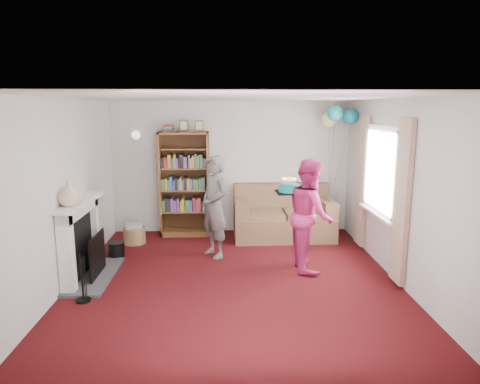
{
  "coord_description": "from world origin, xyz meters",
  "views": [
    {
      "loc": [
        -0.13,
        -5.61,
        2.37
      ],
      "look_at": [
        0.1,
        0.6,
        1.14
      ],
      "focal_mm": 32.0,
      "sensor_mm": 36.0,
      "label": 1
    }
  ],
  "objects_px": {
    "sofa": "(283,218)",
    "person_magenta": "(310,214)",
    "person_striped": "(214,207)",
    "birthday_cake": "(289,189)",
    "bookcase": "(185,185)"
  },
  "relations": [
    {
      "from": "bookcase",
      "to": "sofa",
      "type": "relative_size",
      "value": 1.19
    },
    {
      "from": "sofa",
      "to": "person_magenta",
      "type": "bearing_deg",
      "value": -84.69
    },
    {
      "from": "bookcase",
      "to": "sofa",
      "type": "distance_m",
      "value": 1.94
    },
    {
      "from": "sofa",
      "to": "person_magenta",
      "type": "height_order",
      "value": "person_magenta"
    },
    {
      "from": "sofa",
      "to": "person_striped",
      "type": "bearing_deg",
      "value": -141.26
    },
    {
      "from": "person_striped",
      "to": "sofa",
      "type": "bearing_deg",
      "value": 96.44
    },
    {
      "from": "person_striped",
      "to": "person_magenta",
      "type": "relative_size",
      "value": 0.99
    },
    {
      "from": "person_magenta",
      "to": "birthday_cake",
      "type": "relative_size",
      "value": 4.41
    },
    {
      "from": "birthday_cake",
      "to": "sofa",
      "type": "bearing_deg",
      "value": 85.14
    },
    {
      "from": "bookcase",
      "to": "birthday_cake",
      "type": "height_order",
      "value": "bookcase"
    },
    {
      "from": "person_striped",
      "to": "person_magenta",
      "type": "bearing_deg",
      "value": 34.65
    },
    {
      "from": "sofa",
      "to": "person_striped",
      "type": "relative_size",
      "value": 1.11
    },
    {
      "from": "sofa",
      "to": "person_magenta",
      "type": "xyz_separation_m",
      "value": [
        0.17,
        -1.62,
        0.47
      ]
    },
    {
      "from": "person_striped",
      "to": "birthday_cake",
      "type": "bearing_deg",
      "value": 35.34
    },
    {
      "from": "sofa",
      "to": "person_magenta",
      "type": "distance_m",
      "value": 1.69
    }
  ]
}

